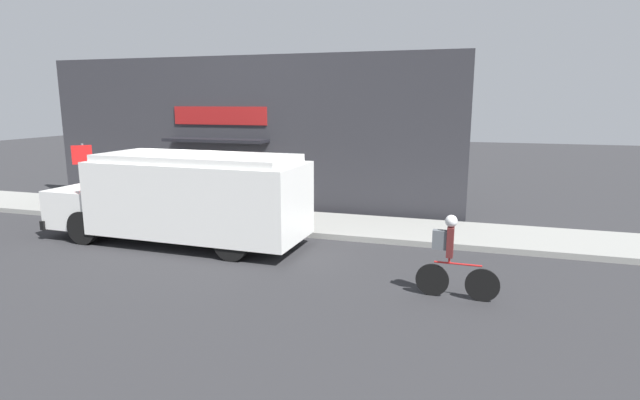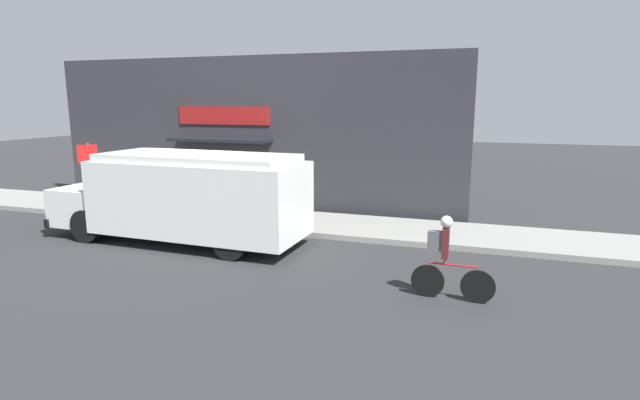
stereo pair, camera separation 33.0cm
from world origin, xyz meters
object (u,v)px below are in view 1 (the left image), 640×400
(stop_sign_post, at_px, (84,166))
(school_bus, at_px, (185,197))
(cyclist, at_px, (451,257))
(trash_bin, at_px, (219,195))

(stop_sign_post, bearing_deg, school_bus, -22.16)
(cyclist, bearing_deg, trash_bin, 146.70)
(stop_sign_post, bearing_deg, trash_bin, 20.17)
(stop_sign_post, bearing_deg, cyclist, -18.07)
(cyclist, bearing_deg, school_bus, 166.42)
(stop_sign_post, relative_size, trash_bin, 2.52)
(cyclist, relative_size, stop_sign_post, 0.74)
(school_bus, bearing_deg, cyclist, -13.27)
(school_bus, relative_size, cyclist, 4.39)
(cyclist, xyz_separation_m, trash_bin, (-7.60, 5.25, -0.22))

